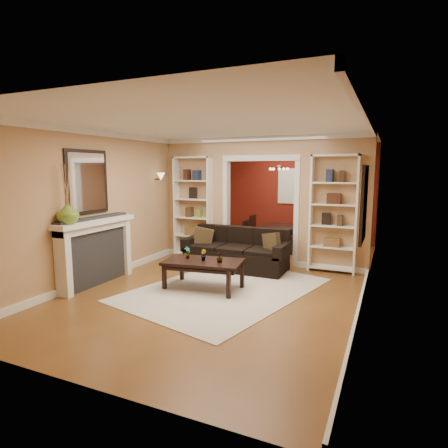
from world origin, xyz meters
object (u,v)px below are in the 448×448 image
at_px(coffee_table, 203,275).
at_px(bookshelf_left, 193,208).
at_px(bookshelf_right, 333,214).
at_px(dining_table, 277,238).
at_px(fireplace, 97,252).
at_px(sofa, 236,249).

bearing_deg(coffee_table, bookshelf_left, 114.32).
relative_size(bookshelf_left, bookshelf_right, 1.00).
bearing_deg(dining_table, bookshelf_right, -135.89).
bearing_deg(bookshelf_right, fireplace, -145.20).
height_order(bookshelf_right, dining_table, bookshelf_right).
bearing_deg(bookshelf_left, coffee_table, -57.47).
bearing_deg(bookshelf_right, bookshelf_left, 180.00).
bearing_deg(coffee_table, bookshelf_right, 39.41).
relative_size(sofa, bookshelf_left, 0.92).
distance_m(bookshelf_left, dining_table, 2.39).
bearing_deg(bookshelf_right, sofa, -162.18).
relative_size(bookshelf_left, dining_table, 1.43).
bearing_deg(coffee_table, dining_table, 77.73).
xyz_separation_m(bookshelf_right, dining_table, (-1.57, 1.62, -0.87)).
relative_size(sofa, coffee_table, 1.62).
distance_m(coffee_table, fireplace, 1.92).
relative_size(coffee_table, fireplace, 0.77).
distance_m(sofa, bookshelf_right, 2.03).
bearing_deg(sofa, fireplace, -133.27).
distance_m(bookshelf_right, fireplace, 4.47).
xyz_separation_m(sofa, bookshelf_left, (-1.30, 0.58, 0.74)).
height_order(coffee_table, fireplace, fireplace).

